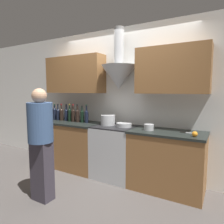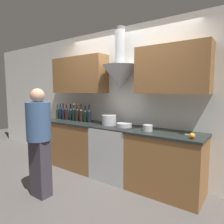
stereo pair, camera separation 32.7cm
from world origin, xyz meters
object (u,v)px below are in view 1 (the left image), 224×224
wine_bottle_8 (82,116)px  wine_bottle_0 (52,113)px  stove_range (115,151)px  wine_bottle_7 (78,115)px  wine_bottle_4 (66,114)px  wine_bottle_1 (55,113)px  wine_bottle_3 (62,114)px  wine_bottle_5 (70,114)px  orange_fruit (195,134)px  wine_bottle_6 (73,115)px  person_foreground_left (41,140)px  mixing_bowl (124,125)px  wine_bottle_9 (86,116)px  saucepan (149,127)px  stock_pot (108,120)px  wine_bottle_2 (58,114)px

wine_bottle_8 → wine_bottle_0: bearing=-179.6°
stove_range → wine_bottle_0: bearing=178.8°
wine_bottle_0 → wine_bottle_7: bearing=-0.7°
wine_bottle_4 → wine_bottle_7: bearing=-3.5°
stove_range → wine_bottle_1: size_ratio=2.77×
wine_bottle_3 → wine_bottle_7: (0.42, -0.00, 0.00)m
wine_bottle_5 → orange_fruit: (2.31, -0.18, -0.10)m
wine_bottle_6 → wine_bottle_8: size_ratio=1.08×
wine_bottle_3 → person_foreground_left: bearing=-57.6°
mixing_bowl → person_foreground_left: 1.34m
wine_bottle_0 → wine_bottle_3: wine_bottle_3 is taller
wine_bottle_0 → wine_bottle_9: bearing=0.6°
wine_bottle_0 → saucepan: wine_bottle_0 is taller
wine_bottle_4 → wine_bottle_9: size_ratio=0.96×
wine_bottle_9 → mixing_bowl: wine_bottle_9 is taller
orange_fruit → saucepan: (-0.67, 0.12, 0.01)m
stove_range → wine_bottle_3: (-1.25, 0.03, 0.58)m
wine_bottle_9 → stock_pot: bearing=-1.3°
wine_bottle_6 → wine_bottle_8: bearing=4.1°
orange_fruit → stock_pot: bearing=172.3°
wine_bottle_0 → wine_bottle_2: size_ratio=0.95×
wine_bottle_6 → stock_pot: size_ratio=1.35×
wine_bottle_2 → stock_pot: bearing=0.5°
wine_bottle_5 → person_foreground_left: size_ratio=0.22×
wine_bottle_6 → person_foreground_left: person_foreground_left is taller
wine_bottle_9 → stove_range: bearing=-3.7°
person_foreground_left → mixing_bowl: bearing=59.8°
wine_bottle_0 → mixing_bowl: size_ratio=1.24×
wine_bottle_5 → orange_fruit: 2.32m
wine_bottle_5 → person_foreground_left: person_foreground_left is taller
stock_pot → wine_bottle_3: bearing=-179.8°
wine_bottle_0 → person_foreground_left: person_foreground_left is taller
wine_bottle_4 → stock_pot: (0.98, -0.01, -0.04)m
stove_range → wine_bottle_1: 1.56m
wine_bottle_5 → mixing_bowl: wine_bottle_5 is taller
orange_fruit → saucepan: 0.68m
stove_range → wine_bottle_3: 1.37m
wine_bottle_0 → wine_bottle_4: wine_bottle_4 is taller
wine_bottle_5 → person_foreground_left: (0.51, -1.15, -0.20)m
wine_bottle_0 → mixing_bowl: 1.69m
wine_bottle_6 → wine_bottle_7: size_ratio=1.01×
wine_bottle_3 → wine_bottle_6: 0.31m
mixing_bowl → stove_range: bearing=-171.1°
wine_bottle_7 → saucepan: wine_bottle_7 is taller
wine_bottle_0 → wine_bottle_4: 0.40m
wine_bottle_0 → orange_fruit: wine_bottle_0 is taller
wine_bottle_1 → wine_bottle_4: wine_bottle_4 is taller
wine_bottle_8 → mixing_bowl: bearing=-0.8°
wine_bottle_6 → wine_bottle_8: (0.21, 0.01, -0.01)m
wine_bottle_2 → mixing_bowl: 1.50m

